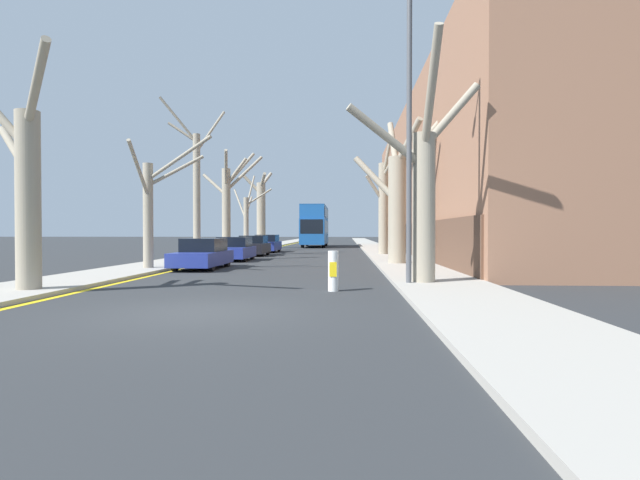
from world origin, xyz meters
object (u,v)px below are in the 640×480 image
(street_tree_left_4, at_px, (247,218))
(street_tree_right_0, at_px, (423,192))
(double_decker_bus, at_px, (315,224))
(parked_car_1, at_px, (234,249))
(street_tree_left_2, at_px, (196,189))
(street_tree_left_3, at_px, (228,203))
(parked_car_3, at_px, (267,244))
(parked_car_0, at_px, (203,254))
(parked_car_2, at_px, (253,246))
(street_tree_left_1, at_px, (151,207))
(lamp_post, at_px, (406,115))
(street_tree_left_0, at_px, (25,186))
(traffic_bollard, at_px, (333,271))
(street_tree_right_2, at_px, (384,202))
(street_tree_left_5, at_px, (261,212))
(street_tree_right_1, at_px, (397,197))

(street_tree_left_4, distance_m, street_tree_right_0, 29.03)
(double_decker_bus, distance_m, parked_car_1, 26.39)
(street_tree_left_2, bearing_deg, street_tree_left_3, 88.17)
(parked_car_1, height_order, parked_car_3, parked_car_3)
(parked_car_0, relative_size, parked_car_2, 1.15)
(street_tree_left_2, bearing_deg, parked_car_3, 80.02)
(street_tree_left_1, distance_m, parked_car_2, 13.54)
(parked_car_1, xyz_separation_m, lamp_post, (8.17, -13.05, 4.48))
(street_tree_left_1, bearing_deg, street_tree_left_2, 92.07)
(street_tree_left_0, height_order, parked_car_1, street_tree_left_0)
(double_decker_bus, bearing_deg, traffic_bollard, -85.71)
(street_tree_left_4, bearing_deg, street_tree_left_1, -89.34)
(street_tree_left_2, relative_size, parked_car_1, 2.32)
(parked_car_2, xyz_separation_m, lamp_post, (8.17, -18.89, 4.47))
(street_tree_left_3, xyz_separation_m, parked_car_3, (1.90, 5.28, -3.01))
(street_tree_right_2, xyz_separation_m, parked_car_1, (-8.98, -6.39, -3.05))
(double_decker_bus, bearing_deg, parked_car_0, -95.28)
(street_tree_right_0, relative_size, traffic_bollard, 6.33)
(street_tree_left_2, distance_m, traffic_bollard, 16.65)
(traffic_bollard, bearing_deg, parked_car_1, 112.80)
(lamp_post, bearing_deg, street_tree_left_4, 110.74)
(street_tree_left_4, bearing_deg, street_tree_left_0, -90.07)
(street_tree_left_4, xyz_separation_m, street_tree_left_5, (-0.01, 7.14, 0.84))
(double_decker_bus, xyz_separation_m, parked_car_2, (-2.99, -20.31, -1.85))
(street_tree_left_4, height_order, street_tree_right_0, street_tree_right_0)
(street_tree_left_4, height_order, street_tree_left_5, street_tree_left_5)
(street_tree_left_3, height_order, parked_car_2, street_tree_left_3)
(street_tree_left_5, bearing_deg, traffic_bollard, -77.11)
(street_tree_left_0, bearing_deg, parked_car_0, 76.78)
(street_tree_right_2, distance_m, parked_car_2, 9.50)
(street_tree_left_2, height_order, double_decker_bus, street_tree_left_2)
(street_tree_right_1, bearing_deg, street_tree_left_5, 113.97)
(double_decker_bus, bearing_deg, street_tree_left_0, -97.05)
(traffic_bollard, bearing_deg, street_tree_left_5, 102.89)
(street_tree_right_2, bearing_deg, traffic_bollard, -98.12)
(parked_car_3, distance_m, traffic_bollard, 26.78)
(street_tree_left_4, height_order, parked_car_2, street_tree_left_4)
(traffic_bollard, bearing_deg, double_decker_bus, 94.29)
(street_tree_left_3, bearing_deg, street_tree_left_1, -89.81)
(street_tree_left_5, relative_size, parked_car_1, 1.96)
(street_tree_left_3, bearing_deg, street_tree_right_0, -61.26)
(parked_car_2, bearing_deg, street_tree_left_1, -97.95)
(parked_car_0, xyz_separation_m, parked_car_1, (-0.00, 6.19, 0.00))
(double_decker_bus, bearing_deg, street_tree_left_3, -103.94)
(street_tree_left_5, relative_size, street_tree_right_1, 1.05)
(parked_car_0, xyz_separation_m, parked_car_2, (-0.00, 12.04, 0.02))
(street_tree_left_5, distance_m, parked_car_0, 27.65)
(lamp_post, bearing_deg, street_tree_left_1, 150.63)
(parked_car_2, distance_m, lamp_post, 21.06)
(street_tree_left_2, bearing_deg, street_tree_right_2, 30.86)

